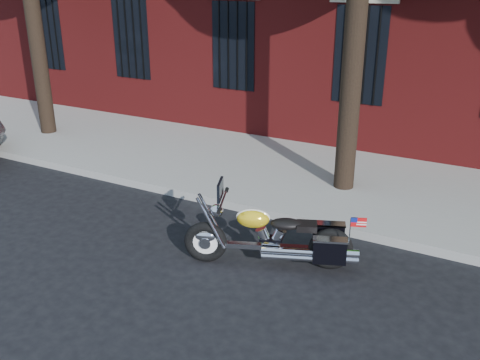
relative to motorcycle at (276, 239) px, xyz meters
The scene contains 4 objects.
ground 0.64m from the motorcycle, behind, with size 120.00×120.00×0.00m, color black.
curb 1.53m from the motorcycle, 109.24° to the left, with size 40.00×0.16×0.15m, color gray.
sidewalk 3.34m from the motorcycle, 98.49° to the left, with size 40.00×3.60×0.15m, color gray.
motorcycle is the anchor object (origin of this frame).
Camera 1 is at (3.15, -5.99, 3.86)m, focal length 40.00 mm.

